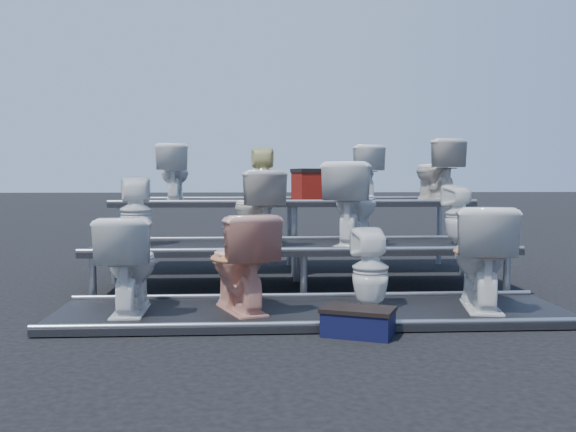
{
  "coord_description": "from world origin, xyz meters",
  "views": [
    {
      "loc": [
        -0.5,
        -6.51,
        1.16
      ],
      "look_at": [
        -0.12,
        0.1,
        0.75
      ],
      "focal_mm": 40.0,
      "sensor_mm": 36.0,
      "label": 1
    }
  ],
  "objects": [
    {
      "name": "toilet_8",
      "position": [
        -1.43,
        1.3,
        1.2
      ],
      "size": [
        0.41,
        0.68,
        0.68
      ],
      "primitive_type": "imported",
      "rotation": [
        0.0,
        0.0,
        3.19
      ],
      "color": "white",
      "rests_on": "tier_back"
    },
    {
      "name": "toilet_4",
      "position": [
        -1.66,
        0.0,
        0.81
      ],
      "size": [
        0.36,
        0.37,
        0.7
      ],
      "primitive_type": "imported",
      "rotation": [
        0.0,
        0.0,
        3.3
      ],
      "color": "white",
      "rests_on": "tier_mid"
    },
    {
      "name": "step_stool",
      "position": [
        0.28,
        -1.95,
        0.09
      ],
      "size": [
        0.57,
        0.47,
        0.18
      ],
      "primitive_type": "cube",
      "rotation": [
        0.0,
        0.0,
        -0.4
      ],
      "color": "black",
      "rests_on": "ground"
    },
    {
      "name": "toilet_6",
      "position": [
        0.55,
        0.0,
        0.88
      ],
      "size": [
        0.75,
        0.94,
        0.84
      ],
      "primitive_type": "imported",
      "rotation": [
        0.0,
        0.0,
        2.76
      ],
      "color": "white",
      "rests_on": "tier_mid"
    },
    {
      "name": "toilet_3",
      "position": [
        1.41,
        -1.3,
        0.49
      ],
      "size": [
        0.63,
        0.92,
        0.86
      ],
      "primitive_type": "imported",
      "rotation": [
        0.0,
        0.0,
        2.95
      ],
      "color": "white",
      "rests_on": "tier_front"
    },
    {
      "name": "toilet_9",
      "position": [
        -0.35,
        1.3,
        1.19
      ],
      "size": [
        0.3,
        0.3,
        0.65
      ],
      "primitive_type": "imported",
      "rotation": [
        0.0,
        0.0,
        3.14
      ],
      "color": "#D4CC86",
      "rests_on": "tier_back"
    },
    {
      "name": "toilet_1",
      "position": [
        -0.59,
        -1.3,
        0.46
      ],
      "size": [
        0.69,
        0.89,
        0.8
      ],
      "primitive_type": "imported",
      "rotation": [
        0.0,
        0.0,
        3.49
      ],
      "color": "#E19A83",
      "rests_on": "tier_front"
    },
    {
      "name": "tier_mid",
      "position": [
        0.0,
        0.0,
        0.23
      ],
      "size": [
        4.2,
        1.2,
        0.46
      ],
      "primitive_type": "cube",
      "color": "black",
      "rests_on": "ground"
    },
    {
      "name": "toilet_10",
      "position": [
        0.86,
        1.3,
        1.2
      ],
      "size": [
        0.48,
        0.71,
        0.67
      ],
      "primitive_type": "imported",
      "rotation": [
        0.0,
        0.0,
        3.31
      ],
      "color": "white",
      "rests_on": "tier_back"
    },
    {
      "name": "red_crate",
      "position": [
        0.29,
        1.4,
        1.03
      ],
      "size": [
        0.57,
        0.5,
        0.34
      ],
      "primitive_type": "cube",
      "rotation": [
        0.0,
        0.0,
        0.28
      ],
      "color": "maroon",
      "rests_on": "tier_back"
    },
    {
      "name": "toilet_7",
      "position": [
        1.65,
        0.0,
        0.77
      ],
      "size": [
        0.35,
        0.35,
        0.61
      ],
      "primitive_type": "imported",
      "rotation": [
        0.0,
        0.0,
        3.44
      ],
      "color": "white",
      "rests_on": "tier_mid"
    },
    {
      "name": "toilet_0",
      "position": [
        -1.49,
        -1.3,
        0.45
      ],
      "size": [
        0.45,
        0.77,
        0.78
      ],
      "primitive_type": "imported",
      "rotation": [
        0.0,
        0.0,
        3.16
      ],
      "color": "white",
      "rests_on": "tier_front"
    },
    {
      "name": "toilet_11",
      "position": [
        1.79,
        1.3,
        1.23
      ],
      "size": [
        0.58,
        0.81,
        0.75
      ],
      "primitive_type": "imported",
      "rotation": [
        0.0,
        0.0,
        3.38
      ],
      "color": "silver",
      "rests_on": "tier_back"
    },
    {
      "name": "ground",
      "position": [
        0.0,
        0.0,
        0.0
      ],
      "size": [
        80.0,
        80.0,
        0.0
      ],
      "primitive_type": "plane",
      "color": "black",
      "rests_on": "ground"
    },
    {
      "name": "tier_back",
      "position": [
        0.0,
        1.3,
        0.43
      ],
      "size": [
        4.2,
        1.2,
        0.86
      ],
      "primitive_type": "cube",
      "color": "black",
      "rests_on": "ground"
    },
    {
      "name": "toilet_2",
      "position": [
        0.48,
        -1.3,
        0.4
      ],
      "size": [
        0.32,
        0.33,
        0.67
      ],
      "primitive_type": "imported",
      "rotation": [
        0.0,
        0.0,
        3.21
      ],
      "color": "white",
      "rests_on": "tier_front"
    },
    {
      "name": "toilet_5",
      "position": [
        -0.45,
        0.0,
        0.84
      ],
      "size": [
        0.63,
        0.84,
        0.76
      ],
      "primitive_type": "imported",
      "rotation": [
        0.0,
        0.0,
        3.45
      ],
      "color": "silver",
      "rests_on": "tier_mid"
    },
    {
      "name": "tier_front",
      "position": [
        0.0,
        -1.3,
        0.03
      ],
      "size": [
        4.2,
        1.2,
        0.06
      ],
      "primitive_type": "cube",
      "color": "black",
      "rests_on": "ground"
    }
  ]
}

